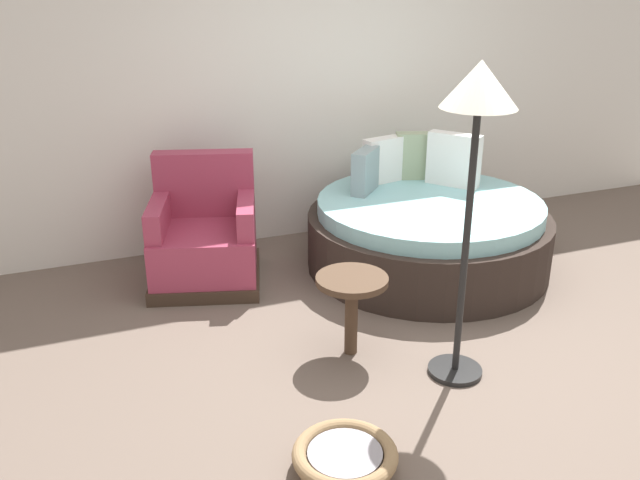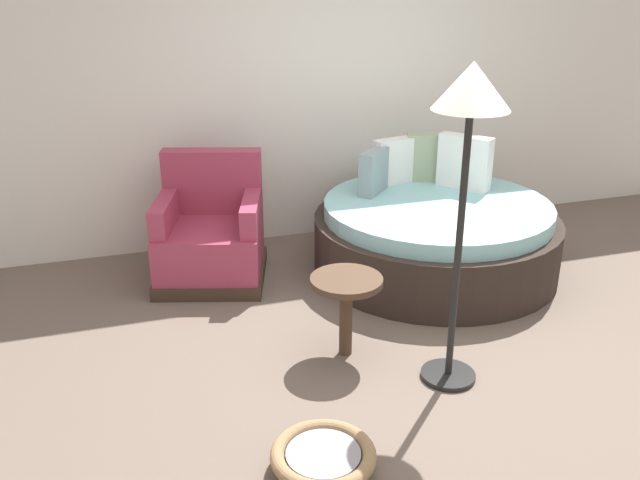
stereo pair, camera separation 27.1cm
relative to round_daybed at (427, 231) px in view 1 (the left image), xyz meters
The scene contains 7 objects.
ground_plane 1.30m from the round_daybed, 117.12° to the right, with size 8.00×8.00×0.02m, color #66564C.
back_wall 1.66m from the round_daybed, 117.83° to the left, with size 8.00×0.12×2.81m, color silver.
round_daybed is the anchor object (origin of this frame).
red_armchair 1.74m from the round_daybed, 167.38° to the left, with size 0.99×0.99×0.94m.
pet_basket 2.53m from the round_daybed, 128.21° to the right, with size 0.51×0.51×0.13m.
side_table 1.49m from the round_daybed, 137.60° to the right, with size 0.44×0.44×0.52m.
floor_lamp 2.00m from the round_daybed, 113.04° to the right, with size 0.40×0.40×1.82m.
Camera 1 is at (-2.03, -3.23, 2.26)m, focal length 38.01 mm.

